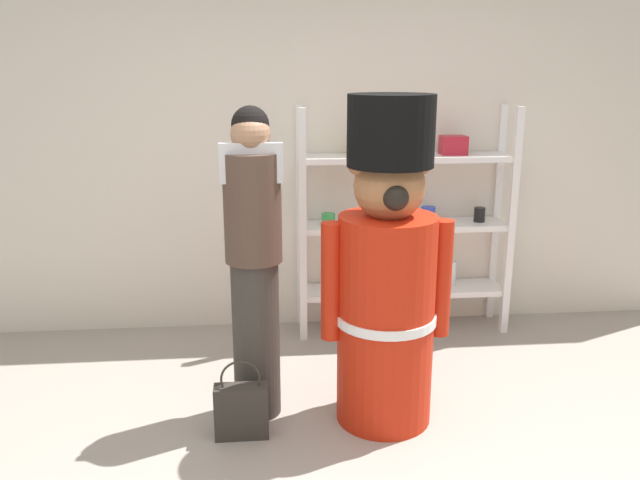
{
  "coord_description": "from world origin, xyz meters",
  "views": [
    {
      "loc": [
        -0.27,
        -2.34,
        1.87
      ],
      "look_at": [
        0.02,
        0.82,
        1.0
      ],
      "focal_mm": 35.94,
      "sensor_mm": 36.0,
      "label": 1
    }
  ],
  "objects": [
    {
      "name": "back_wall",
      "position": [
        0.0,
        2.2,
        1.3
      ],
      "size": [
        6.4,
        0.12,
        2.6
      ],
      "primitive_type": "cube",
      "color": "silver",
      "rests_on": "ground_plane"
    },
    {
      "name": "merchandise_shelf",
      "position": [
        0.73,
        1.98,
        0.81
      ],
      "size": [
        1.5,
        0.35,
        1.61
      ],
      "color": "white",
      "rests_on": "ground_plane"
    },
    {
      "name": "teddy_bear_guard",
      "position": [
        0.37,
        0.75,
        0.81
      ],
      "size": [
        0.69,
        0.53,
        1.74
      ],
      "color": "red",
      "rests_on": "ground_plane"
    },
    {
      "name": "person_shopper",
      "position": [
        -0.32,
        0.88,
        0.89
      ],
      "size": [
        0.31,
        0.3,
        1.68
      ],
      "color": "#38332D",
      "rests_on": "ground_plane"
    },
    {
      "name": "shopping_bag",
      "position": [
        -0.4,
        0.63,
        0.15
      ],
      "size": [
        0.28,
        0.1,
        0.43
      ],
      "color": "#332D28",
      "rests_on": "ground_plane"
    }
  ]
}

